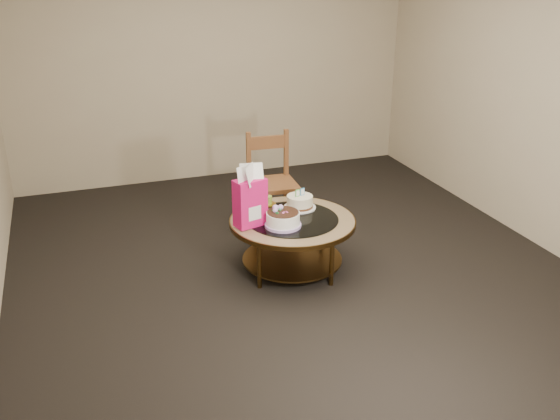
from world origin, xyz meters
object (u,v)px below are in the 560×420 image
object	(u,v)px
coffee_table	(292,228)
gift_bag	(250,196)
cream_cake	(300,202)
decorated_cake	(283,220)
dining_chair	(272,182)

from	to	relation	value
coffee_table	gift_bag	bearing A→B (deg)	-178.94
cream_cake	coffee_table	bearing A→B (deg)	-142.51
coffee_table	decorated_cake	distance (m)	0.21
decorated_cake	gift_bag	xyz separation A→B (m)	(-0.23, 0.11, 0.19)
coffee_table	cream_cake	xyz separation A→B (m)	(0.13, 0.19, 0.13)
cream_cake	dining_chair	xyz separation A→B (m)	(-0.03, 0.66, -0.05)
gift_bag	coffee_table	bearing A→B (deg)	-14.39
coffee_table	decorated_cake	xyz separation A→B (m)	(-0.12, -0.11, 0.13)
coffee_table	gift_bag	xyz separation A→B (m)	(-0.35, -0.01, 0.32)
decorated_cake	cream_cake	distance (m)	0.40
decorated_cake	gift_bag	world-z (taller)	gift_bag
coffee_table	gift_bag	distance (m)	0.48
decorated_cake	dining_chair	xyz separation A→B (m)	(0.23, 0.96, -0.05)
coffee_table	dining_chair	bearing A→B (deg)	82.69
coffee_table	decorated_cake	world-z (taller)	decorated_cake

